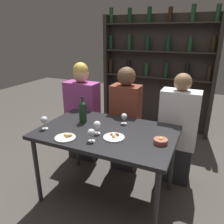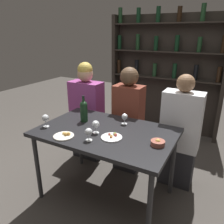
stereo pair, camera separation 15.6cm
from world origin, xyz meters
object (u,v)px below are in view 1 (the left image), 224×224
Objects in this scene: wine_glass_2 at (91,133)px; seated_person_center at (125,122)px; wine_glass_3 at (97,125)px; seated_person_left at (83,115)px; wine_glass_1 at (44,120)px; wine_glass_0 at (124,117)px; food_plate_1 at (66,137)px; seated_person_right at (177,133)px; food_plate_0 at (114,137)px; wine_bottle at (83,111)px; snack_bowl at (161,141)px.

seated_person_center is at bearing 89.96° from wine_glass_2.
wine_glass_3 is 0.91m from seated_person_left.
seated_person_left is (-0.06, 0.79, -0.22)m from wine_glass_1.
wine_glass_0 reaches higher than food_plate_1.
wine_glass_1 is 0.10× the size of seated_person_left.
wine_glass_2 is at bearing -53.88° from seated_person_left.
seated_person_left is 1.01× the size of seated_person_center.
wine_glass_2 reaches higher than food_plate_1.
wine_glass_1 is at bearing 164.12° from food_plate_1.
food_plate_1 is at bearing -15.88° from wine_glass_1.
seated_person_left is at bearing 94.31° from wine_glass_1.
seated_person_right is at bearing -0.00° from seated_person_left.
wine_glass_0 is 0.35m from food_plate_0.
food_plate_1 is at bearing -105.26° from seated_person_center.
wine_glass_1 reaches higher than wine_glass_0.
wine_bottle is 2.25× the size of wine_glass_3.
wine_glass_3 reaches higher than food_plate_0.
wine_glass_3 is 0.10× the size of seated_person_center.
seated_person_left is at bearing 126.12° from wine_glass_2.
wine_glass_2 is 1.05m from seated_person_left.
wine_glass_2 is 0.97× the size of snack_bowl.
seated_person_center reaches higher than wine_glass_3.
wine_glass_2 is 0.60m from snack_bowl.
seated_person_left is at bearing 151.68° from snack_bowl.
wine_glass_3 is at bearing 100.22° from wine_glass_2.
wine_glass_3 is at bearing 12.86° from wine_glass_1.
wine_glass_0 is 0.64m from food_plate_1.
wine_glass_0 is at bearing -145.26° from seated_person_right.
food_plate_1 is at bearing -135.61° from wine_glass_3.
wine_bottle reaches higher than snack_bowl.
wine_glass_0 is at bearing -25.82° from seated_person_left.
food_plate_1 is at bearing -154.64° from food_plate_0.
food_plate_0 is 0.85m from seated_person_right.
wine_glass_1 is at bearing -167.14° from wine_glass_3.
food_plate_0 is (0.15, 0.14, -0.07)m from wine_glass_2.
seated_person_right is (0.65, 0.67, -0.25)m from wine_glass_3.
wine_glass_3 reaches higher than wine_glass_0.
snack_bowl is at bearing 17.45° from food_plate_1.
wine_glass_2 reaches higher than food_plate_0.
wine_glass_1 is at bearing -171.98° from food_plate_0.
wine_bottle is 0.21× the size of seated_person_left.
wine_bottle is at bearing 170.42° from snack_bowl.
food_plate_1 is 0.14× the size of seated_person_center.
wine_bottle reaches higher than wine_glass_3.
wine_bottle is 0.40m from wine_glass_1.
wine_glass_2 is 0.16m from wine_glass_3.
wine_glass_1 is 0.82m from seated_person_left.
wine_glass_0 is at bearing 17.94° from wine_bottle.
seated_person_left is 1.23m from seated_person_right.
wine_glass_3 is 0.20m from food_plate_0.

